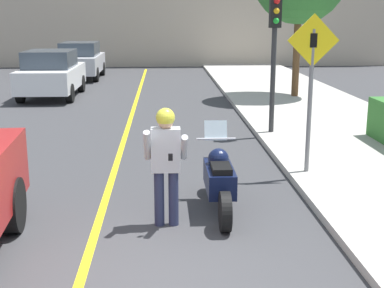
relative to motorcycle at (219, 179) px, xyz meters
The scene contains 8 objects.
ground_plane 2.58m from the motorcycle, 117.73° to the right, with size 80.00×80.00×0.00m, color #38383A.
road_center_line 4.19m from the motorcycle, 115.29° to the left, with size 0.12×36.00×0.01m.
motorcycle is the anchor object (origin of this frame).
person_biker 1.11m from the motorcycle, 145.08° to the right, with size 0.59×0.46×1.68m.
crossing_sign 2.70m from the motorcycle, 41.50° to the left, with size 0.91×0.08×2.79m.
traffic_light 5.56m from the motorcycle, 70.09° to the left, with size 0.26×0.30×3.23m.
parked_car_white 12.69m from the motorcycle, 112.31° to the left, with size 1.88×4.20×1.68m.
parked_car_silver 18.12m from the motorcycle, 104.86° to the left, with size 1.88×4.20×1.68m.
Camera 1 is at (0.36, -5.41, 2.90)m, focal length 50.00 mm.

